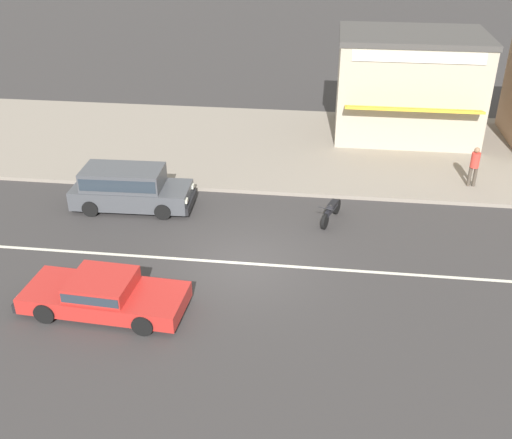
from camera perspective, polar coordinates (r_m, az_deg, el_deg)
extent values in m
plane|color=#383535|center=(19.20, -1.09, -4.20)|extent=(160.00, 160.00, 0.00)
cube|color=silver|center=(19.20, -1.09, -4.19)|extent=(50.40, 0.14, 0.01)
cube|color=gray|center=(28.03, 1.80, 7.04)|extent=(68.00, 10.00, 0.15)
cube|color=red|center=(17.53, -14.15, -7.21)|extent=(4.66, 2.05, 0.48)
cube|color=red|center=(17.30, -14.50, -5.98)|extent=(1.81, 1.70, 0.42)
cube|color=#28333D|center=(17.30, -14.50, -5.98)|extent=(1.74, 1.73, 0.27)
cube|color=black|center=(18.60, -20.73, -6.42)|extent=(0.23, 1.74, 0.28)
cube|color=white|center=(18.06, -21.70, -6.99)|extent=(0.09, 0.24, 0.14)
cube|color=white|center=(18.91, -19.85, -4.88)|extent=(0.09, 0.24, 0.14)
cylinder|color=black|center=(17.60, -19.45, -8.38)|extent=(0.61, 0.26, 0.60)
cylinder|color=black|center=(18.77, -17.07, -5.41)|extent=(0.61, 0.26, 0.60)
cylinder|color=black|center=(16.48, -10.71, -9.84)|extent=(0.61, 0.26, 0.60)
cylinder|color=black|center=(17.73, -8.84, -6.54)|extent=(0.61, 0.26, 0.60)
cube|color=#47494F|center=(22.82, -11.71, 2.34)|extent=(4.39, 1.86, 0.70)
cube|color=#47494F|center=(22.61, -12.55, 3.95)|extent=(2.97, 1.64, 0.70)
cube|color=#28333D|center=(22.61, -12.55, 3.95)|extent=(2.86, 1.67, 0.45)
cube|color=black|center=(22.39, -6.21, 1.66)|extent=(0.17, 1.69, 0.28)
cube|color=white|center=(22.77, -6.05, 3.17)|extent=(0.09, 0.24, 0.14)
cube|color=white|center=(21.71, -6.64, 1.79)|extent=(0.09, 0.24, 0.14)
cylinder|color=black|center=(23.29, -7.95, 2.65)|extent=(0.61, 0.24, 0.60)
cylinder|color=black|center=(21.87, -8.86, 0.76)|extent=(0.61, 0.24, 0.60)
cylinder|color=black|center=(24.02, -14.22, 2.85)|extent=(0.61, 0.24, 0.60)
cylinder|color=black|center=(22.65, -15.48, 1.03)|extent=(0.61, 0.24, 0.60)
cylinder|color=black|center=(21.14, 6.59, -0.19)|extent=(0.28, 0.56, 0.56)
cylinder|color=black|center=(22.20, 7.71, 1.23)|extent=(0.28, 0.56, 0.56)
cube|color=black|center=(21.57, 7.20, 1.00)|extent=(0.48, 1.06, 0.18)
cube|color=black|center=(21.64, 7.36, 1.51)|extent=(0.41, 0.61, 0.12)
ellipsoid|color=black|center=(21.33, 7.02, 1.04)|extent=(0.36, 0.46, 0.22)
cylinder|color=#232326|center=(20.93, 6.70, 1.05)|extent=(0.54, 0.21, 0.03)
cylinder|color=#4C4238|center=(25.19, 19.67, 3.89)|extent=(0.14, 0.14, 0.81)
cylinder|color=#4C4238|center=(25.24, 20.11, 3.86)|extent=(0.14, 0.14, 0.81)
cylinder|color=#D63D33|center=(24.94, 20.16, 5.34)|extent=(0.34, 0.34, 0.61)
sphere|color=#997051|center=(24.79, 20.32, 6.22)|extent=(0.22, 0.22, 0.22)
cube|color=#B2A893|center=(29.56, 14.25, 12.12)|extent=(6.50, 4.67, 4.51)
cube|color=#474442|center=(29.00, 14.83, 16.60)|extent=(6.63, 4.76, 0.24)
cube|color=gold|center=(27.07, 14.73, 10.10)|extent=(5.85, 0.90, 0.28)
cube|color=white|center=(26.81, 15.24, 14.68)|extent=(5.53, 0.08, 0.44)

